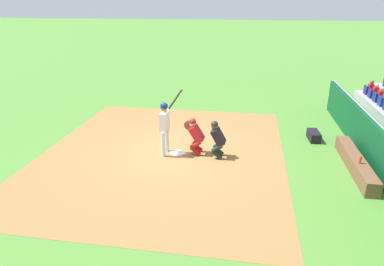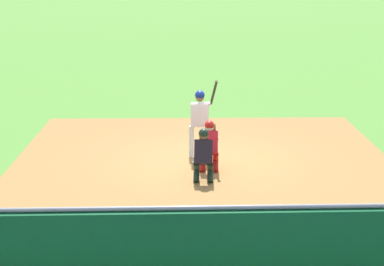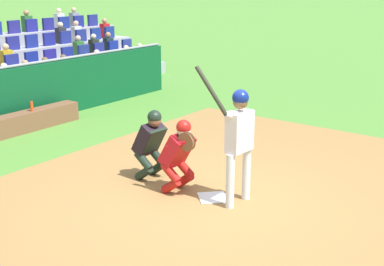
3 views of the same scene
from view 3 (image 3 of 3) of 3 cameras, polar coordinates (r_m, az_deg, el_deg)
ground_plane at (r=8.35m, az=2.29°, el=-7.14°), size 160.00×160.00×0.00m
infield_dirt_patch at (r=8.11m, az=5.24°, el=-7.93°), size 9.84×8.16×0.01m
home_plate_marker at (r=8.35m, az=2.29°, el=-7.04°), size 0.62×0.62×0.02m
batter_at_plate at (r=7.82m, az=5.10°, el=-0.12°), size 0.71×0.67×2.15m
catcher_crouching at (r=8.32m, az=-1.39°, el=-2.04°), size 0.49×0.71×1.26m
home_plate_umpire at (r=8.91m, az=-4.49°, el=-0.90°), size 0.49×0.52×1.26m
dugout_bench at (r=12.29m, az=-18.88°, el=0.87°), size 3.45×0.40×0.44m
water_bottle_on_bench at (r=12.45m, az=-17.08°, el=2.80°), size 0.07×0.07×0.22m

